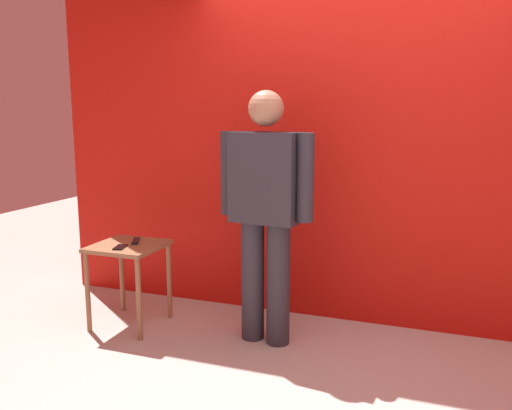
{
  "coord_description": "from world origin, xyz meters",
  "views": [
    {
      "loc": [
        0.56,
        -2.67,
        1.6
      ],
      "look_at": [
        -0.6,
        0.55,
        0.98
      ],
      "focal_mm": 36.49,
      "sensor_mm": 36.0,
      "label": 1
    }
  ],
  "objects_px": {
    "side_table": "(128,258)",
    "cell_phone": "(120,247)",
    "tv_remote": "(136,241)",
    "standing_person": "(266,205)"
  },
  "relations": [
    {
      "from": "cell_phone",
      "to": "tv_remote",
      "type": "distance_m",
      "value": 0.18
    },
    {
      "from": "tv_remote",
      "to": "cell_phone",
      "type": "bearing_deg",
      "value": -122.2
    },
    {
      "from": "standing_person",
      "to": "side_table",
      "type": "xyz_separation_m",
      "value": [
        -1.05,
        -0.08,
        -0.45
      ]
    },
    {
      "from": "tv_remote",
      "to": "standing_person",
      "type": "bearing_deg",
      "value": -25.99
    },
    {
      "from": "standing_person",
      "to": "cell_phone",
      "type": "relative_size",
      "value": 12.08
    },
    {
      "from": "cell_phone",
      "to": "side_table",
      "type": "bearing_deg",
      "value": 78.23
    },
    {
      "from": "standing_person",
      "to": "cell_phone",
      "type": "height_order",
      "value": "standing_person"
    },
    {
      "from": "side_table",
      "to": "cell_phone",
      "type": "distance_m",
      "value": 0.16
    },
    {
      "from": "side_table",
      "to": "cell_phone",
      "type": "xyz_separation_m",
      "value": [
        0.01,
        -0.11,
        0.11
      ]
    },
    {
      "from": "side_table",
      "to": "cell_phone",
      "type": "relative_size",
      "value": 4.37
    }
  ]
}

